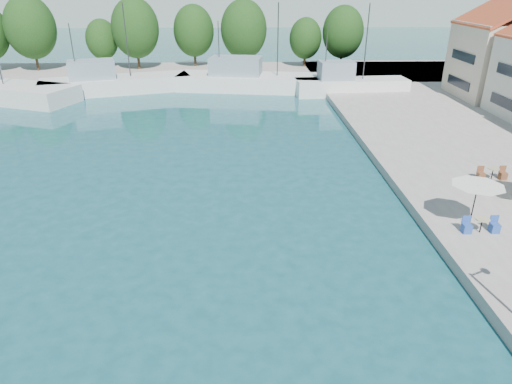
{
  "coord_description": "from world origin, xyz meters",
  "views": [
    {
      "loc": [
        -3.38,
        2.79,
        11.87
      ],
      "look_at": [
        -2.67,
        26.0,
        1.14
      ],
      "focal_mm": 32.0,
      "sensor_mm": 36.0,
      "label": 1
    }
  ],
  "objects_px": {
    "trawler_03": "(256,81)",
    "trawler_04": "(348,85)",
    "umbrella_white": "(477,190)",
    "trawler_02": "(113,84)"
  },
  "relations": [
    {
      "from": "trawler_02",
      "to": "trawler_03",
      "type": "height_order",
      "value": "same"
    },
    {
      "from": "trawler_02",
      "to": "umbrella_white",
      "type": "bearing_deg",
      "value": -69.32
    },
    {
      "from": "umbrella_white",
      "to": "trawler_02",
      "type": "bearing_deg",
      "value": 128.01
    },
    {
      "from": "trawler_02",
      "to": "trawler_04",
      "type": "xyz_separation_m",
      "value": [
        27.29,
        -1.94,
        0.0
      ]
    },
    {
      "from": "trawler_02",
      "to": "trawler_03",
      "type": "relative_size",
      "value": 0.85
    },
    {
      "from": "trawler_03",
      "to": "umbrella_white",
      "type": "bearing_deg",
      "value": -65.91
    },
    {
      "from": "trawler_03",
      "to": "trawler_04",
      "type": "height_order",
      "value": "same"
    },
    {
      "from": "trawler_02",
      "to": "umbrella_white",
      "type": "distance_m",
      "value": 43.2
    },
    {
      "from": "trawler_04",
      "to": "umbrella_white",
      "type": "height_order",
      "value": "trawler_04"
    },
    {
      "from": "trawler_03",
      "to": "trawler_04",
      "type": "bearing_deg",
      "value": -6.94
    }
  ]
}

